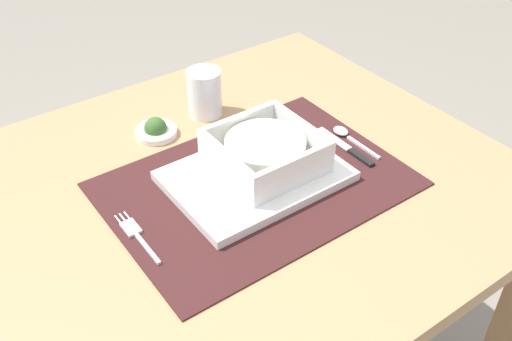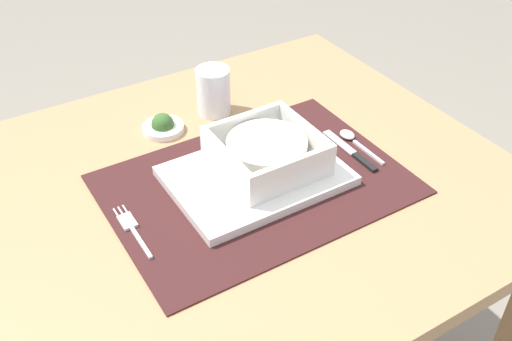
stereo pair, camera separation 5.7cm
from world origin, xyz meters
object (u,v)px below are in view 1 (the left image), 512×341
Objects in this scene: dining_table at (243,223)px; condiment_saucer at (156,130)px; fork at (135,234)px; butter_knife at (348,149)px; spoon at (346,135)px; drinking_glass at (205,95)px; porridge_bowl at (265,152)px.

dining_table is 11.45× the size of condiment_saucer.
butter_knife is at bearing -0.35° from fork.
condiment_saucer is (-0.06, 0.20, 0.11)m from dining_table.
spoon is 0.35m from condiment_saucer.
drinking_glass reaches higher than condiment_saucer.
dining_table is 6.29× the size of butter_knife.
dining_table is at bearing 166.24° from butter_knife.
butter_knife is at bearing -13.51° from dining_table.
butter_knife is 0.29m from drinking_glass.
condiment_saucer reaches higher than fork.
dining_table is at bearing 174.08° from spoon.
porridge_bowl is at bearing 167.00° from butter_knife.
drinking_glass is (-0.16, 0.23, 0.03)m from spoon.
spoon is at bearing -53.99° from drinking_glass.
spoon is 1.46× the size of condiment_saucer.
porridge_bowl is at bearing -65.71° from condiment_saucer.
fork is 0.92× the size of butter_knife.
condiment_saucer is at bearing -174.84° from drinking_glass.
condiment_saucer is at bearing 140.39° from spoon.
butter_knife is at bearing -61.59° from drinking_glass.
condiment_saucer is at bearing 105.68° from dining_table.
drinking_glass reaches higher than porridge_bowl.
spoon is 1.22× the size of drinking_glass.
drinking_glass is at bearing 44.10° from fork.
porridge_bowl reaches higher than butter_knife.
drinking_glass reaches higher than fork.
drinking_glass reaches higher than butter_knife.
butter_knife is (-0.02, -0.03, -0.00)m from spoon.
dining_table is 6.85× the size of fork.
porridge_bowl is 0.22m from drinking_glass.
dining_table is 5.43× the size of porridge_bowl.
fork is 1.67× the size of condiment_saucer.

